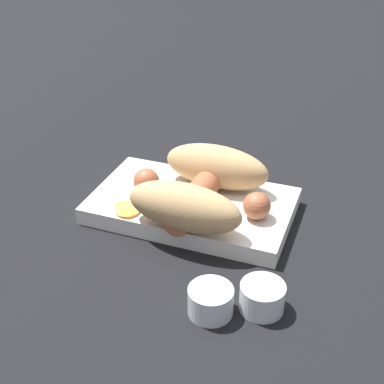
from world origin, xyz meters
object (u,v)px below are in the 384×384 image
at_px(bread_roll, 201,186).
at_px(sausage, 199,193).
at_px(condiment_cup_far, 262,298).
at_px(food_tray, 192,206).
at_px(condiment_cup_near, 211,302).

xyz_separation_m(bread_roll, sausage, (0.00, -0.00, -0.01)).
height_order(bread_roll, condiment_cup_far, bread_roll).
bearing_deg(bread_roll, sausage, -19.79).
height_order(food_tray, condiment_cup_near, condiment_cup_near).
bearing_deg(condiment_cup_near, condiment_cup_far, -153.64).
height_order(food_tray, bread_roll, bread_roll).
height_order(sausage, condiment_cup_near, sausage).
height_order(food_tray, sausage, sausage).
relative_size(food_tray, bread_roll, 1.56).
relative_size(food_tray, sausage, 1.40).
relative_size(food_tray, condiment_cup_near, 5.50).
bearing_deg(food_tray, condiment_cup_far, 132.49).
xyz_separation_m(food_tray, bread_roll, (-0.02, 0.01, 0.04)).
distance_m(sausage, condiment_cup_far, 0.18).
relative_size(condiment_cup_near, condiment_cup_far, 1.00).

